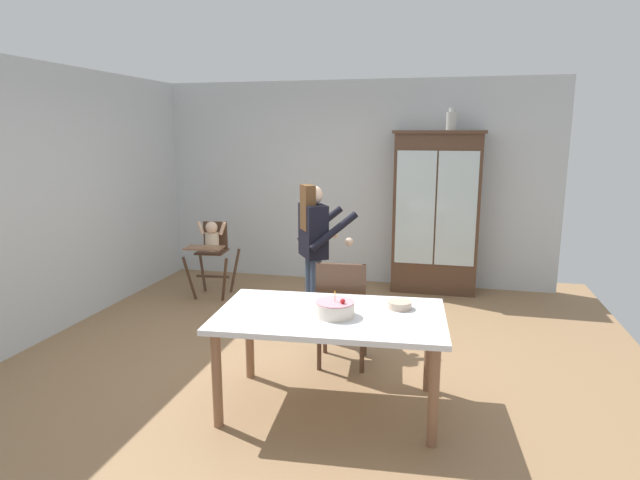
{
  "coord_description": "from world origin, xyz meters",
  "views": [
    {
      "loc": [
        1.21,
        -4.42,
        2.03
      ],
      "look_at": [
        -0.0,
        0.7,
        0.95
      ],
      "focal_mm": 29.64,
      "sensor_mm": 36.0,
      "label": 1
    }
  ],
  "objects_px": {
    "high_chair_with_toddler": "(212,245)",
    "birthday_cake": "(335,309)",
    "dining_chair_far_side": "(342,307)",
    "serving_bowl": "(400,305)",
    "china_cabinet": "(436,212)",
    "dining_table": "(330,324)",
    "ceramic_vase": "(452,120)",
    "adult_person": "(314,242)"
  },
  "relations": [
    {
      "from": "high_chair_with_toddler",
      "to": "birthday_cake",
      "type": "height_order",
      "value": "high_chair_with_toddler"
    },
    {
      "from": "high_chair_with_toddler",
      "to": "dining_chair_far_side",
      "type": "bearing_deg",
      "value": -45.85
    },
    {
      "from": "birthday_cake",
      "to": "serving_bowl",
      "type": "xyz_separation_m",
      "value": [
        0.43,
        0.27,
        -0.03
      ]
    },
    {
      "from": "china_cabinet",
      "to": "dining_table",
      "type": "distance_m",
      "value": 3.32
    },
    {
      "from": "ceramic_vase",
      "to": "birthday_cake",
      "type": "xyz_separation_m",
      "value": [
        -0.76,
        -3.28,
        -1.37
      ]
    },
    {
      "from": "high_chair_with_toddler",
      "to": "birthday_cake",
      "type": "distance_m",
      "value": 3.17
    },
    {
      "from": "china_cabinet",
      "to": "adult_person",
      "type": "height_order",
      "value": "china_cabinet"
    },
    {
      "from": "high_chair_with_toddler",
      "to": "dining_chair_far_side",
      "type": "height_order",
      "value": "dining_chair_far_side"
    },
    {
      "from": "china_cabinet",
      "to": "birthday_cake",
      "type": "distance_m",
      "value": 3.34
    },
    {
      "from": "china_cabinet",
      "to": "ceramic_vase",
      "type": "distance_m",
      "value": 1.15
    },
    {
      "from": "adult_person",
      "to": "dining_chair_far_side",
      "type": "distance_m",
      "value": 0.9
    },
    {
      "from": "dining_table",
      "to": "dining_chair_far_side",
      "type": "height_order",
      "value": "dining_chair_far_side"
    },
    {
      "from": "adult_person",
      "to": "dining_table",
      "type": "relative_size",
      "value": 0.89
    },
    {
      "from": "china_cabinet",
      "to": "high_chair_with_toddler",
      "type": "xyz_separation_m",
      "value": [
        -2.68,
        -0.87,
        -0.38
      ]
    },
    {
      "from": "china_cabinet",
      "to": "adult_person",
      "type": "bearing_deg",
      "value": -121.47
    },
    {
      "from": "ceramic_vase",
      "to": "birthday_cake",
      "type": "bearing_deg",
      "value": -103.09
    },
    {
      "from": "serving_bowl",
      "to": "ceramic_vase",
      "type": "bearing_deg",
      "value": 83.77
    },
    {
      "from": "high_chair_with_toddler",
      "to": "birthday_cake",
      "type": "relative_size",
      "value": 3.39
    },
    {
      "from": "dining_chair_far_side",
      "to": "high_chair_with_toddler",
      "type": "bearing_deg",
      "value": -45.05
    },
    {
      "from": "high_chair_with_toddler",
      "to": "dining_table",
      "type": "xyz_separation_m",
      "value": [
        2.02,
        -2.35,
        -0.0
      ]
    },
    {
      "from": "high_chair_with_toddler",
      "to": "adult_person",
      "type": "height_order",
      "value": "adult_person"
    },
    {
      "from": "serving_bowl",
      "to": "dining_table",
      "type": "bearing_deg",
      "value": -154.98
    },
    {
      "from": "adult_person",
      "to": "serving_bowl",
      "type": "xyz_separation_m",
      "value": [
        0.94,
        -1.15,
        -0.2
      ]
    },
    {
      "from": "dining_table",
      "to": "china_cabinet",
      "type": "bearing_deg",
      "value": 78.31
    },
    {
      "from": "high_chair_with_toddler",
      "to": "dining_table",
      "type": "height_order",
      "value": "high_chair_with_toddler"
    },
    {
      "from": "birthday_cake",
      "to": "serving_bowl",
      "type": "height_order",
      "value": "birthday_cake"
    },
    {
      "from": "china_cabinet",
      "to": "dining_chair_far_side",
      "type": "relative_size",
      "value": 2.13
    },
    {
      "from": "high_chair_with_toddler",
      "to": "adult_person",
      "type": "relative_size",
      "value": 0.62
    },
    {
      "from": "china_cabinet",
      "to": "serving_bowl",
      "type": "distance_m",
      "value": 3.02
    },
    {
      "from": "birthday_cake",
      "to": "dining_chair_far_side",
      "type": "distance_m",
      "value": 0.79
    },
    {
      "from": "china_cabinet",
      "to": "dining_chair_far_side",
      "type": "distance_m",
      "value": 2.67
    },
    {
      "from": "adult_person",
      "to": "serving_bowl",
      "type": "bearing_deg",
      "value": -172.96
    },
    {
      "from": "dining_chair_far_side",
      "to": "ceramic_vase",
      "type": "bearing_deg",
      "value": -113.56
    },
    {
      "from": "high_chair_with_toddler",
      "to": "serving_bowl",
      "type": "bearing_deg",
      "value": -46.18
    },
    {
      "from": "china_cabinet",
      "to": "adult_person",
      "type": "relative_size",
      "value": 1.34
    },
    {
      "from": "serving_bowl",
      "to": "dining_chair_far_side",
      "type": "bearing_deg",
      "value": 138.3
    },
    {
      "from": "ceramic_vase",
      "to": "serving_bowl",
      "type": "relative_size",
      "value": 1.5
    },
    {
      "from": "ceramic_vase",
      "to": "adult_person",
      "type": "relative_size",
      "value": 0.18
    },
    {
      "from": "high_chair_with_toddler",
      "to": "dining_chair_far_side",
      "type": "xyz_separation_m",
      "value": [
        1.97,
        -1.66,
        -0.1
      ]
    },
    {
      "from": "high_chair_with_toddler",
      "to": "dining_chair_far_side",
      "type": "distance_m",
      "value": 2.58
    },
    {
      "from": "dining_chair_far_side",
      "to": "adult_person",
      "type": "bearing_deg",
      "value": -63.52
    },
    {
      "from": "china_cabinet",
      "to": "birthday_cake",
      "type": "bearing_deg",
      "value": -100.76
    }
  ]
}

